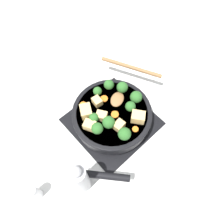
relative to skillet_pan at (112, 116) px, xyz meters
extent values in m
plane|color=silver|center=(0.00, 0.00, -0.06)|extent=(2.40, 2.40, 0.00)
cube|color=black|center=(0.00, 0.00, -0.06)|extent=(0.31, 0.31, 0.01)
torus|color=black|center=(0.00, 0.00, -0.04)|extent=(0.24, 0.24, 0.01)
cube|color=black|center=(0.00, 0.00, -0.04)|extent=(0.01, 0.23, 0.01)
cube|color=black|center=(0.00, 0.00, -0.04)|extent=(0.23, 0.01, 0.01)
cylinder|color=black|center=(0.00, 0.00, 0.00)|extent=(0.29, 0.29, 0.06)
cylinder|color=brown|center=(0.00, 0.00, 0.00)|extent=(0.27, 0.27, 0.05)
torus|color=black|center=(0.00, 0.00, 0.02)|extent=(0.30, 0.30, 0.01)
cylinder|color=black|center=(-0.17, -0.15, 0.01)|extent=(0.13, 0.14, 0.02)
ellipsoid|color=olive|center=(0.05, 0.03, 0.03)|extent=(0.08, 0.07, 0.01)
cylinder|color=olive|center=(0.20, 0.10, 0.03)|extent=(0.13, 0.24, 0.02)
cube|color=#DBB770|center=(-0.04, 0.01, 0.04)|extent=(0.05, 0.05, 0.03)
cube|color=#DBB770|center=(-0.02, -0.06, 0.04)|extent=(0.04, 0.03, 0.03)
cube|color=#DBB770|center=(0.05, -0.08, 0.05)|extent=(0.06, 0.06, 0.04)
cube|color=#DBB770|center=(-0.01, 0.07, 0.04)|extent=(0.03, 0.04, 0.03)
cube|color=#DBB770|center=(-0.10, 0.01, 0.04)|extent=(0.05, 0.05, 0.03)
cube|color=#DBB770|center=(-0.07, 0.06, 0.05)|extent=(0.06, 0.06, 0.04)
cylinder|color=#709956|center=(0.01, 0.10, 0.03)|extent=(0.01, 0.01, 0.01)
sphere|color=#2D6628|center=(0.01, 0.10, 0.05)|extent=(0.03, 0.03, 0.03)
cylinder|color=#709956|center=(0.06, -0.04, 0.03)|extent=(0.01, 0.01, 0.01)
sphere|color=#2D6628|center=(0.06, -0.04, 0.05)|extent=(0.04, 0.04, 0.04)
cylinder|color=#709956|center=(0.09, 0.04, 0.03)|extent=(0.01, 0.01, 0.01)
sphere|color=#2D6628|center=(0.09, 0.04, 0.05)|extent=(0.04, 0.04, 0.04)
cylinder|color=#709956|center=(-0.09, -0.02, 0.03)|extent=(0.01, 0.01, 0.01)
sphere|color=#2D6628|center=(-0.09, -0.02, 0.05)|extent=(0.04, 0.04, 0.04)
cylinder|color=#709956|center=(-0.03, -0.10, 0.03)|extent=(0.01, 0.01, 0.01)
sphere|color=#2D6628|center=(-0.03, -0.10, 0.06)|extent=(0.05, 0.05, 0.05)
cylinder|color=#709956|center=(0.10, -0.02, 0.03)|extent=(0.01, 0.01, 0.01)
sphere|color=#2D6628|center=(0.10, -0.02, 0.06)|extent=(0.05, 0.05, 0.05)
cylinder|color=#709956|center=(-0.04, -0.03, 0.03)|extent=(0.01, 0.01, 0.01)
sphere|color=#2D6628|center=(-0.04, -0.03, 0.06)|extent=(0.05, 0.05, 0.05)
cylinder|color=#709956|center=(-0.07, 0.02, 0.03)|extent=(0.01, 0.01, 0.01)
sphere|color=#2D6628|center=(-0.07, 0.02, 0.05)|extent=(0.04, 0.04, 0.04)
cylinder|color=#709956|center=(0.06, 0.09, 0.03)|extent=(0.01, 0.01, 0.01)
sphere|color=#2D6628|center=(0.06, 0.09, 0.05)|extent=(0.04, 0.04, 0.04)
cylinder|color=orange|center=(0.02, 0.06, 0.03)|extent=(0.03, 0.03, 0.01)
cylinder|color=orange|center=(-0.06, 0.10, 0.03)|extent=(0.02, 0.02, 0.01)
cylinder|color=orange|center=(0.00, -0.01, 0.03)|extent=(0.03, 0.03, 0.01)
cylinder|color=orange|center=(0.02, -0.11, 0.03)|extent=(0.02, 0.02, 0.01)
cylinder|color=#B2B2B7|center=(-0.24, -0.11, 0.04)|extent=(0.05, 0.05, 0.19)
sphere|color=#B2B2B7|center=(-0.24, -0.11, 0.15)|extent=(0.03, 0.03, 0.03)
cylinder|color=white|center=(-0.38, -0.03, -0.02)|extent=(0.04, 0.04, 0.07)
cylinder|color=#B7B7BC|center=(-0.38, -0.03, 0.02)|extent=(0.03, 0.03, 0.01)
camera|label=1|loc=(-0.25, -0.27, 0.75)|focal=35.00mm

